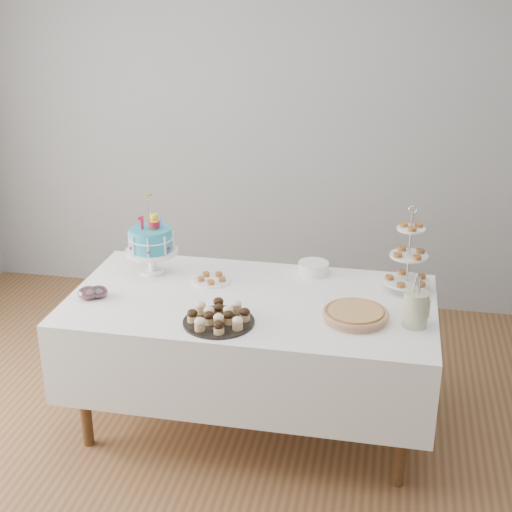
% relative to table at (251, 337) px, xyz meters
% --- Properties ---
extents(floor, '(5.00, 5.00, 0.00)m').
position_rel_table_xyz_m(floor, '(0.00, -0.30, -0.54)').
color(floor, brown).
rests_on(floor, ground).
extents(walls, '(5.04, 4.04, 2.70)m').
position_rel_table_xyz_m(walls, '(0.00, -0.30, 0.81)').
color(walls, gray).
rests_on(walls, floor).
extents(table, '(1.92, 1.02, 0.77)m').
position_rel_table_xyz_m(table, '(0.00, 0.00, 0.00)').
color(table, white).
rests_on(table, floor).
extents(birthday_cake, '(0.30, 0.30, 0.46)m').
position_rel_table_xyz_m(birthday_cake, '(-0.62, 0.23, 0.35)').
color(birthday_cake, white).
rests_on(birthday_cake, table).
extents(cupcake_tray, '(0.35, 0.35, 0.08)m').
position_rel_table_xyz_m(cupcake_tray, '(-0.10, -0.30, 0.27)').
color(cupcake_tray, black).
rests_on(cupcake_tray, table).
extents(pie, '(0.33, 0.33, 0.05)m').
position_rel_table_xyz_m(pie, '(0.55, -0.14, 0.26)').
color(pie, tan).
rests_on(pie, table).
extents(tiered_stand, '(0.25, 0.25, 0.48)m').
position_rel_table_xyz_m(tiered_stand, '(0.80, 0.27, 0.43)').
color(tiered_stand, silver).
rests_on(tiered_stand, table).
extents(plate_stack, '(0.17, 0.17, 0.07)m').
position_rel_table_xyz_m(plate_stack, '(0.28, 0.40, 0.26)').
color(plate_stack, white).
rests_on(plate_stack, table).
extents(pastry_plate, '(0.21, 0.21, 0.03)m').
position_rel_table_xyz_m(pastry_plate, '(-0.26, 0.18, 0.24)').
color(pastry_plate, white).
rests_on(pastry_plate, table).
extents(jam_bowl_a, '(0.10, 0.10, 0.06)m').
position_rel_table_xyz_m(jam_bowl_a, '(-0.80, -0.14, 0.26)').
color(jam_bowl_a, silver).
rests_on(jam_bowl_a, table).
extents(jam_bowl_b, '(0.11, 0.11, 0.07)m').
position_rel_table_xyz_m(jam_bowl_b, '(-0.84, -0.16, 0.26)').
color(jam_bowl_b, silver).
rests_on(jam_bowl_b, table).
extents(utensil_pitcher, '(0.13, 0.12, 0.27)m').
position_rel_table_xyz_m(utensil_pitcher, '(0.84, -0.14, 0.32)').
color(utensil_pitcher, silver).
rests_on(utensil_pitcher, table).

